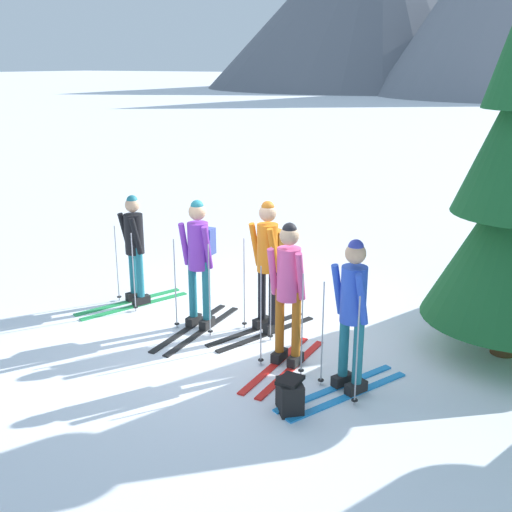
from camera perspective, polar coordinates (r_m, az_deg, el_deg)
name	(u,v)px	position (r m, az deg, el deg)	size (l,w,h in m)	color
ground_plane	(243,334)	(8.45, -1.22, -7.20)	(400.00, 400.00, 0.00)	white
skier_in_black	(134,246)	(9.38, -11.13, 0.90)	(0.94, 1.73, 1.67)	green
skier_in_purple	(199,257)	(8.36, -5.26, -0.07)	(0.61, 1.80, 1.79)	black
skier_in_orange	(268,259)	(8.22, 1.11, -0.23)	(0.86, 1.70, 1.81)	black
skier_in_pink	(288,289)	(7.29, 2.96, -3.00)	(0.61, 1.67, 1.77)	red
skier_in_blue	(352,310)	(6.77, 8.80, -4.95)	(0.99, 1.70, 1.75)	#1E84D1
backpack_on_snow_front	(290,395)	(6.66, 3.12, -12.61)	(0.39, 0.40, 0.38)	black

